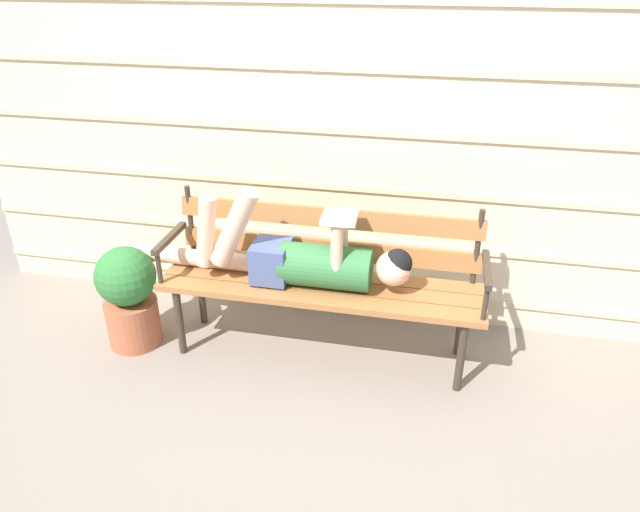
% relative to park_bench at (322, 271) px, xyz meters
% --- Properties ---
extents(ground_plane, '(12.00, 12.00, 0.00)m').
position_rel_park_bench_xyz_m(ground_plane, '(0.00, -0.16, -0.52)').
color(ground_plane, gray).
extents(house_siding, '(4.78, 0.08, 2.40)m').
position_rel_park_bench_xyz_m(house_siding, '(0.00, 0.47, 0.69)').
color(house_siding, beige).
rests_on(house_siding, ground).
extents(park_bench, '(1.81, 0.43, 0.91)m').
position_rel_park_bench_xyz_m(park_bench, '(0.00, 0.00, 0.00)').
color(park_bench, '#9E6638').
rests_on(park_bench, ground).
extents(reclining_person, '(1.69, 0.26, 0.57)m').
position_rel_park_bench_xyz_m(reclining_person, '(-0.12, -0.07, 0.11)').
color(reclining_person, '#33703D').
extents(potted_plant, '(0.35, 0.35, 0.63)m').
position_rel_park_bench_xyz_m(potted_plant, '(-1.12, -0.19, -0.18)').
color(potted_plant, '#AD5B3D').
rests_on(potted_plant, ground).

